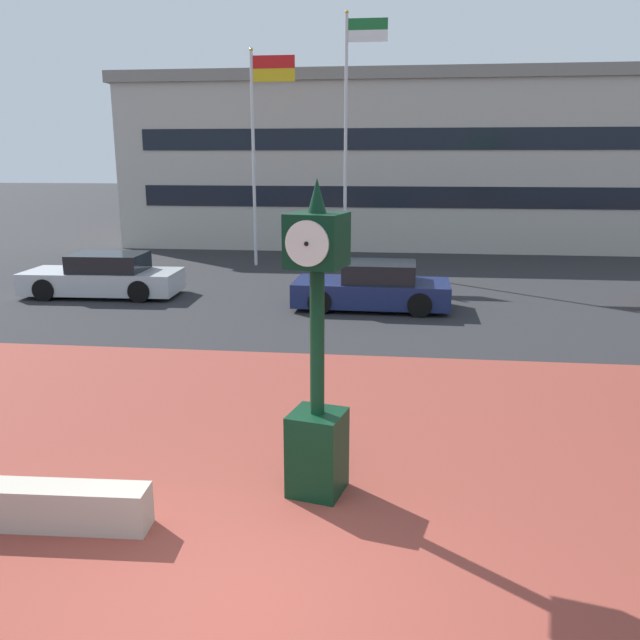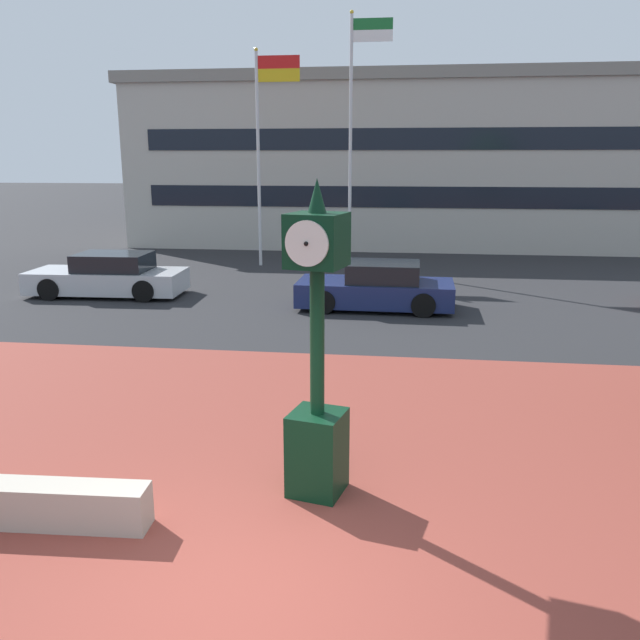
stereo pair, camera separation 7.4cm
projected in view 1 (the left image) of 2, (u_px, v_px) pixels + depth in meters
The scene contains 9 objects.
ground_plane at pixel (237, 595), 6.22m from camera, with size 200.00×200.00×0.00m, color #262628.
plaza_brick_paving at pixel (275, 493), 8.11m from camera, with size 44.00×11.92×0.01m, color brown.
planter_wall at pixel (9, 505), 7.37m from camera, with size 3.20×0.40×0.50m, color #ADA393.
street_clock at pixel (317, 370), 7.79m from camera, with size 0.75×0.77×3.82m.
car_street_near at pixel (373, 288), 18.01m from camera, with size 4.27×2.01×1.28m.
car_street_mid at pixel (104, 277), 19.66m from camera, with size 4.64×2.04×1.28m.
flagpole_primary at pixel (258, 140), 24.28m from camera, with size 1.66×0.14×7.90m.
flagpole_secondary at pixel (349, 125), 23.77m from camera, with size 1.51×0.14×9.06m.
civic_building at pixel (411, 161), 34.35m from camera, with size 26.97×13.94×7.73m.
Camera 1 is at (1.43, -5.28, 4.03)m, focal length 36.83 mm.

